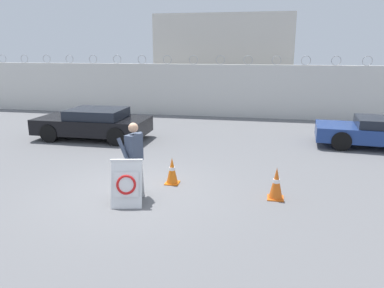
# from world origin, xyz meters

# --- Properties ---
(ground_plane) EXTENTS (90.00, 90.00, 0.00)m
(ground_plane) POSITION_xyz_m (0.00, 0.00, 0.00)
(ground_plane) COLOR slate
(perimeter_wall) EXTENTS (36.00, 0.30, 3.16)m
(perimeter_wall) POSITION_xyz_m (0.00, 11.15, 1.36)
(perimeter_wall) COLOR silver
(perimeter_wall) RESTS_ON ground_plane
(building_block) EXTENTS (8.04, 7.04, 5.44)m
(building_block) POSITION_xyz_m (0.46, 16.81, 2.72)
(building_block) COLOR beige
(building_block) RESTS_ON ground_plane
(barricade_sign) EXTENTS (0.84, 0.87, 1.07)m
(barricade_sign) POSITION_xyz_m (0.12, -0.74, 0.53)
(barricade_sign) COLOR white
(barricade_sign) RESTS_ON ground_plane
(security_guard) EXTENTS (0.52, 0.64, 1.82)m
(security_guard) POSITION_xyz_m (0.12, -0.23, 1.02)
(security_guard) COLOR black
(security_guard) RESTS_ON ground_plane
(traffic_cone_near) EXTENTS (0.38, 0.38, 0.78)m
(traffic_cone_near) POSITION_xyz_m (3.49, 0.24, 0.39)
(traffic_cone_near) COLOR orange
(traffic_cone_near) RESTS_ON ground_plane
(traffic_cone_mid) EXTENTS (0.36, 0.36, 0.72)m
(traffic_cone_mid) POSITION_xyz_m (0.80, 0.76, 0.36)
(traffic_cone_mid) COLOR orange
(traffic_cone_mid) RESTS_ON ground_plane
(parked_car_front_coupe) EXTENTS (4.41, 2.02, 1.21)m
(parked_car_front_coupe) POSITION_xyz_m (-3.54, 5.11, 0.63)
(parked_car_front_coupe) COLOR black
(parked_car_front_coupe) RESTS_ON ground_plane
(parked_car_far_side) EXTENTS (4.59, 2.18, 1.09)m
(parked_car_far_side) POSITION_xyz_m (7.29, 5.91, 0.57)
(parked_car_far_side) COLOR black
(parked_car_far_side) RESTS_ON ground_plane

